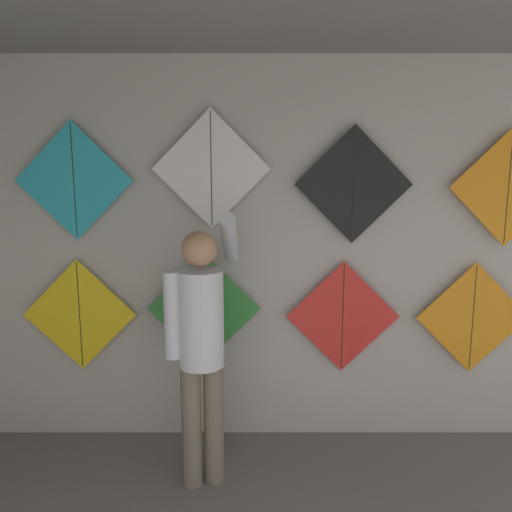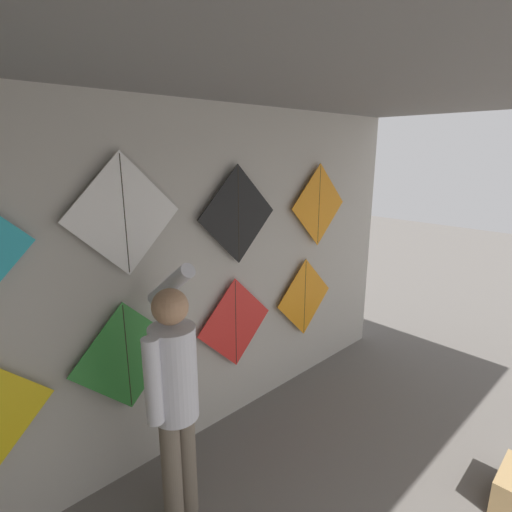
{
  "view_description": "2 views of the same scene",
  "coord_description": "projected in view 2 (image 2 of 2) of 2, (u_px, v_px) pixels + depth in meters",
  "views": [
    {
      "loc": [
        -0.15,
        -0.01,
        2.03
      ],
      "look_at": [
        -0.15,
        3.28,
        1.45
      ],
      "focal_mm": 35.0,
      "sensor_mm": 36.0,
      "label": 1
    },
    {
      "loc": [
        -1.64,
        1.03,
        2.44
      ],
      "look_at": [
        0.51,
        3.28,
        1.61
      ],
      "focal_mm": 28.0,
      "sensor_mm": 36.0,
      "label": 2
    }
  ],
  "objects": [
    {
      "name": "back_panel",
      "position": [
        181.0,
        285.0,
        3.16
      ],
      "size": [
        5.5,
        0.06,
        2.8
      ],
      "primitive_type": "cube",
      "color": "#BCB7AD",
      "rests_on": "ground"
    },
    {
      "name": "ceiling_slab",
      "position": [
        429.0,
        47.0,
        1.52
      ],
      "size": [
        5.5,
        4.38,
        0.04
      ],
      "primitive_type": "cube",
      "color": "gray"
    },
    {
      "name": "shopkeeper",
      "position": [
        174.0,
        389.0,
        2.49
      ],
      "size": [
        0.44,
        0.66,
        1.77
      ],
      "rotation": [
        0.0,
        0.0,
        0.26
      ],
      "color": "#726656",
      "rests_on": "ground"
    },
    {
      "name": "kite_1",
      "position": [
        127.0,
        357.0,
        2.84
      ],
      "size": [
        0.83,
        0.01,
        0.83
      ],
      "color": "#338C38"
    },
    {
      "name": "kite_2",
      "position": [
        236.0,
        323.0,
        3.54
      ],
      "size": [
        0.83,
        0.01,
        0.83
      ],
      "color": "red"
    },
    {
      "name": "kite_3",
      "position": [
        305.0,
        297.0,
        4.17
      ],
      "size": [
        0.83,
        0.01,
        0.83
      ],
      "color": "orange"
    },
    {
      "name": "kite_5",
      "position": [
        124.0,
        215.0,
        2.63
      ],
      "size": [
        0.83,
        0.01,
        0.83
      ],
      "color": "white"
    },
    {
      "name": "kite_6",
      "position": [
        238.0,
        215.0,
        3.32
      ],
      "size": [
        0.83,
        0.01,
        0.83
      ],
      "color": "black"
    },
    {
      "name": "kite_7",
      "position": [
        319.0,
        205.0,
        4.05
      ],
      "size": [
        0.83,
        0.01,
        0.83
      ],
      "color": "orange"
    }
  ]
}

